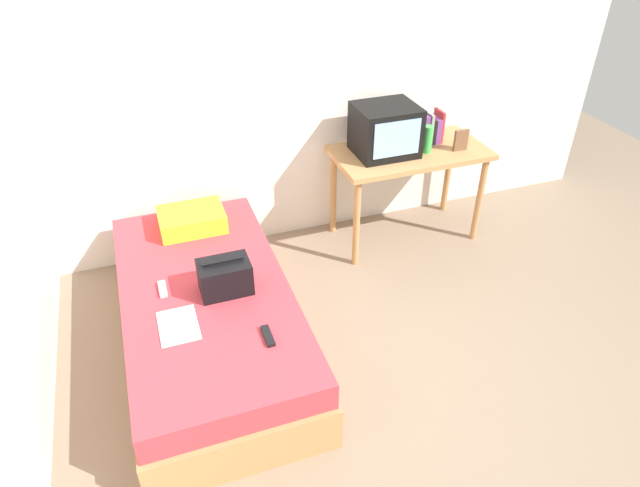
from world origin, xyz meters
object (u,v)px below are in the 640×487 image
(book_row, at_px, (430,128))
(handbag, at_px, (225,277))
(bed, at_px, (209,317))
(remote_dark, at_px, (268,336))
(pillow, at_px, (192,219))
(tv, at_px, (385,130))
(remote_silver, at_px, (163,289))
(picture_frame, at_px, (461,140))
(magazine, at_px, (178,326))
(water_bottle, at_px, (428,139))
(desk, at_px, (409,162))

(book_row, xyz_separation_m, handbag, (-1.79, -0.88, -0.31))
(bed, distance_m, remote_dark, 0.63)
(pillow, bearing_deg, tv, 2.52)
(remote_dark, bearing_deg, remote_silver, 129.37)
(tv, bearing_deg, picture_frame, -15.25)
(bed, distance_m, tv, 1.82)
(handbag, xyz_separation_m, magazine, (-0.31, -0.22, -0.10))
(remote_dark, bearing_deg, picture_frame, 32.08)
(picture_frame, xyz_separation_m, pillow, (-2.01, 0.09, -0.32))
(remote_silver, bearing_deg, tv, 21.81)
(book_row, height_order, remote_silver, book_row)
(picture_frame, bearing_deg, remote_silver, -166.64)
(handbag, xyz_separation_m, remote_dark, (0.13, -0.47, -0.09))
(water_bottle, height_order, picture_frame, water_bottle)
(magazine, xyz_separation_m, remote_silver, (-0.04, 0.34, 0.01))
(picture_frame, bearing_deg, tv, 164.75)
(pillow, bearing_deg, remote_dark, -80.39)
(book_row, xyz_separation_m, pillow, (-1.87, -0.13, -0.35))
(water_bottle, bearing_deg, desk, 145.34)
(remote_dark, bearing_deg, magazine, 150.48)
(tv, height_order, handbag, tv)
(water_bottle, relative_size, remote_dark, 1.31)
(tv, height_order, magazine, tv)
(book_row, xyz_separation_m, remote_dark, (-1.66, -1.35, -0.40))
(bed, xyz_separation_m, tv, (1.50, 0.75, 0.71))
(remote_silver, bearing_deg, book_row, 19.52)
(magazine, bearing_deg, tv, 31.45)
(bed, xyz_separation_m, magazine, (-0.19, -0.28, 0.23))
(desk, height_order, water_bottle, water_bottle)
(desk, height_order, remote_silver, desk)
(desk, bearing_deg, handbag, -153.50)
(bed, xyz_separation_m, water_bottle, (1.80, 0.66, 0.64))
(desk, relative_size, remote_silver, 8.06)
(book_row, distance_m, handbag, 2.02)
(remote_silver, bearing_deg, handbag, -19.17)
(water_bottle, distance_m, remote_silver, 2.16)
(pillow, xyz_separation_m, remote_dark, (0.21, -1.22, -0.05))
(bed, bearing_deg, handbag, -28.91)
(remote_silver, bearing_deg, pillow, 66.33)
(tv, height_order, picture_frame, tv)
(tv, relative_size, pillow, 1.00)
(tv, bearing_deg, book_row, 9.14)
(water_bottle, relative_size, remote_silver, 1.42)
(magazine, xyz_separation_m, remote_dark, (0.44, -0.25, 0.01))
(water_bottle, height_order, book_row, book_row)
(desk, relative_size, water_bottle, 5.69)
(book_row, bearing_deg, remote_dark, -140.93)
(tv, relative_size, magazine, 1.52)
(magazine, distance_m, remote_silver, 0.34)
(bed, xyz_separation_m, picture_frame, (2.05, 0.60, 0.62))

